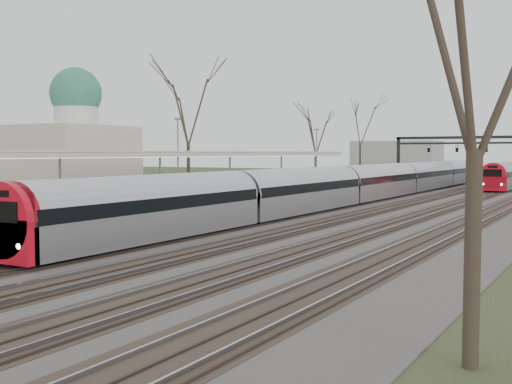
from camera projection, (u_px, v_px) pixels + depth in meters
track_bed at (410, 201)px, 52.70m from camera, size 24.00×160.00×0.22m
platform at (194, 206)px, 42.10m from camera, size 3.50×69.00×1.00m
canopy at (149, 154)px, 37.98m from camera, size 4.10×50.00×3.11m
dome_building at (60, 156)px, 48.59m from camera, size 10.00×8.00×10.30m
signal_gantry at (481, 145)px, 78.40m from camera, size 21.00×0.59×6.08m
tree_west_far at (188, 106)px, 54.68m from camera, size 5.50×5.50×11.33m
tree_east_near at (478, 7)px, 11.32m from camera, size 4.50×4.50×9.27m
train_near at (376, 183)px, 53.64m from camera, size 2.62×75.21×3.05m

